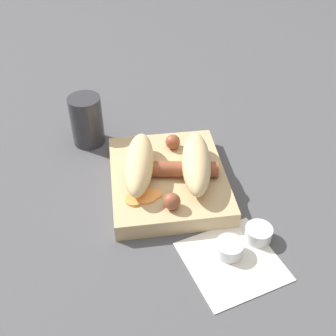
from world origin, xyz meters
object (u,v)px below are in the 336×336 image
Objects in this scene: sausage at (172,169)px; condiment_cup_far at (258,234)px; food_tray at (168,179)px; bread_roll at (168,163)px; condiment_cup_near at (229,249)px; drink_glass at (87,120)px.

condiment_cup_far is (-0.13, -0.12, -0.03)m from sausage.
food_tray reaches higher than condiment_cup_far.
food_tray is at bearing 40.48° from condiment_cup_far.
bread_roll is at bearing 162.88° from food_tray.
sausage is at bearing -117.81° from bread_roll.
bread_roll is 4.22× the size of condiment_cup_near.
food_tray is 5.48× the size of condiment_cup_far.
drink_glass is (0.16, 0.14, -0.01)m from bread_roll.
sausage is at bearing -138.35° from drink_glass.
food_tray is 0.03m from sausage.
condiment_cup_far is at bearing -139.33° from sausage.
condiment_cup_near is at bearing -156.19° from bread_roll.
sausage is 4.28× the size of condiment_cup_near.
bread_roll is 0.01m from sausage.
food_tray is 2.32× the size of drink_glass.
bread_roll is at bearing -139.18° from drink_glass.
condiment_cup_far is (-0.14, -0.12, -0.01)m from food_tray.
drink_glass reaches higher than condiment_cup_near.
food_tray is 5.48× the size of condiment_cup_near.
condiment_cup_near is (-0.16, -0.07, -0.05)m from bread_roll.
condiment_cup_far is at bearing -138.33° from bread_roll.
food_tray is 0.21m from drink_glass.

